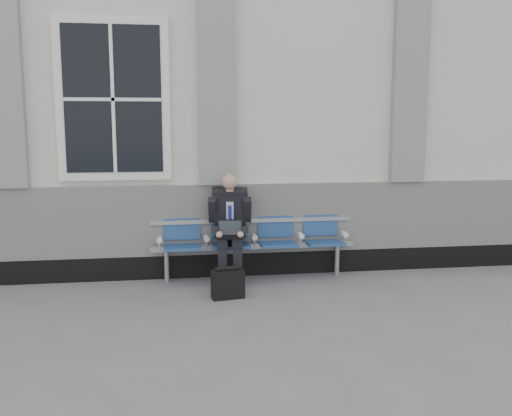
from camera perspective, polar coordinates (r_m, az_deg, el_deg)
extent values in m
plane|color=slate|center=(6.14, -17.93, -10.71)|extent=(70.00, 70.00, 0.00)
cube|color=beige|center=(9.27, -14.99, 9.08)|extent=(14.00, 4.00, 4.20)
cube|color=black|center=(7.49, -16.14, -5.91)|extent=(14.00, 0.10, 0.30)
cube|color=silver|center=(7.35, -16.35, -1.40)|extent=(14.00, 0.08, 0.90)
cube|color=gray|center=(7.42, -23.97, 11.09)|extent=(0.45, 0.14, 2.40)
cube|color=gray|center=(7.19, -3.95, 11.92)|extent=(0.45, 0.14, 2.40)
cube|color=gray|center=(7.79, 15.10, 11.40)|extent=(0.45, 0.14, 2.40)
cube|color=white|center=(7.21, -14.08, 10.47)|extent=(1.35, 0.10, 1.95)
cube|color=black|center=(7.16, -14.11, 10.49)|extent=(1.15, 0.02, 1.75)
cube|color=#9EA0A3|center=(7.26, -0.23, -3.83)|extent=(2.60, 0.07, 0.07)
cube|color=#9EA0A3|center=(7.31, -0.36, -1.25)|extent=(2.60, 0.05, 0.05)
cylinder|color=#9EA0A3|center=(7.24, -8.92, -5.80)|extent=(0.06, 0.06, 0.39)
cylinder|color=#9EA0A3|center=(7.54, 8.11, -5.19)|extent=(0.06, 0.06, 0.39)
cube|color=navy|center=(7.11, -7.36, -3.93)|extent=(0.46, 0.42, 0.07)
cube|color=navy|center=(7.26, -7.43, -1.57)|extent=(0.46, 0.10, 0.40)
cube|color=navy|center=(7.14, -2.53, -3.80)|extent=(0.46, 0.42, 0.07)
cube|color=navy|center=(7.29, -2.71, -1.45)|extent=(0.46, 0.10, 0.40)
cube|color=navy|center=(7.22, 2.22, -3.65)|extent=(0.46, 0.42, 0.07)
cube|color=navy|center=(7.37, 1.93, -1.33)|extent=(0.46, 0.10, 0.40)
cube|color=navy|center=(7.36, 6.83, -3.48)|extent=(0.46, 0.42, 0.07)
cube|color=navy|center=(7.50, 6.45, -1.21)|extent=(0.46, 0.10, 0.40)
cylinder|color=white|center=(7.12, -9.64, -3.14)|extent=(0.07, 0.12, 0.07)
cylinder|color=white|center=(7.12, -4.96, -3.03)|extent=(0.07, 0.12, 0.07)
cylinder|color=white|center=(7.18, -0.17, -2.90)|extent=(0.07, 0.12, 0.07)
cylinder|color=white|center=(7.29, 4.50, -2.75)|extent=(0.07, 0.12, 0.07)
cylinder|color=white|center=(7.44, 8.87, -2.60)|extent=(0.07, 0.12, 0.07)
cube|color=black|center=(6.92, -3.36, -7.73)|extent=(0.13, 0.25, 0.08)
cube|color=black|center=(6.91, -1.84, -7.72)|extent=(0.13, 0.25, 0.08)
cube|color=black|center=(6.91, -3.36, -5.98)|extent=(0.12, 0.13, 0.47)
cube|color=black|center=(6.91, -1.85, -5.97)|extent=(0.12, 0.13, 0.47)
cube|color=black|center=(7.04, -3.35, -3.29)|extent=(0.17, 0.42, 0.13)
cube|color=black|center=(7.04, -1.87, -3.29)|extent=(0.17, 0.42, 0.13)
cube|color=black|center=(7.16, -2.61, -0.64)|extent=(0.41, 0.35, 0.58)
cube|color=silver|center=(7.05, -2.62, -0.64)|extent=(0.10, 0.10, 0.32)
cube|color=#21229D|center=(7.05, -2.62, -0.79)|extent=(0.05, 0.08, 0.27)
cube|color=black|center=(7.10, -2.63, 1.50)|extent=(0.46, 0.26, 0.13)
cylinder|color=tan|center=(7.04, -2.64, 1.97)|extent=(0.10, 0.10, 0.09)
sphere|color=tan|center=(6.98, -2.65, 2.66)|extent=(0.19, 0.19, 0.19)
cube|color=black|center=(7.07, -4.39, -0.18)|extent=(0.12, 0.27, 0.34)
cube|color=black|center=(7.06, -0.85, -0.16)|extent=(0.12, 0.27, 0.34)
cube|color=black|center=(6.94, -4.13, -2.17)|extent=(0.11, 0.29, 0.13)
cube|color=black|center=(6.94, -1.12, -2.16)|extent=(0.11, 0.29, 0.13)
sphere|color=tan|center=(6.82, -3.70, -2.67)|extent=(0.08, 0.08, 0.08)
sphere|color=tan|center=(6.82, -1.56, -2.66)|extent=(0.08, 0.08, 0.08)
cube|color=black|center=(6.90, -2.62, -2.92)|extent=(0.32, 0.24, 0.02)
cube|color=black|center=(6.98, -2.62, -1.98)|extent=(0.31, 0.11, 0.19)
cube|color=black|center=(6.98, -2.62, -1.99)|extent=(0.28, 0.09, 0.16)
cube|color=black|center=(6.52, -2.83, -7.63)|extent=(0.39, 0.21, 0.33)
cylinder|color=black|center=(6.47, -2.84, -6.08)|extent=(0.29, 0.11, 0.06)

